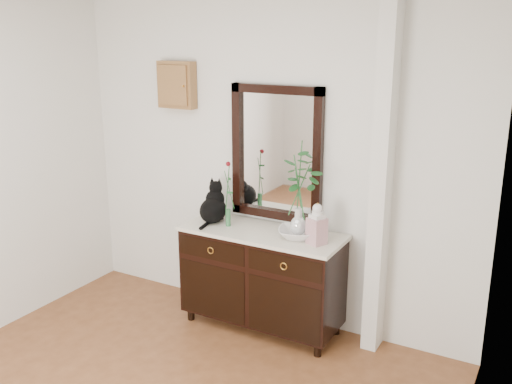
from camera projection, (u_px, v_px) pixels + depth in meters
The scene contains 10 objects.
wall_back at pixel (266, 163), 4.69m from camera, with size 3.60×0.04×2.70m, color silver.
pilaster at pixel (382, 180), 4.15m from camera, with size 0.12×0.20×2.70m, color silver.
sideboard at pixel (262, 274), 4.67m from camera, with size 1.33×0.52×0.82m.
wall_mirror at pixel (276, 154), 4.61m from camera, with size 0.80×0.06×1.10m.
key_cabinet at pixel (177, 85), 4.89m from camera, with size 0.35×0.10×0.40m, color brown.
cat at pixel (213, 202), 4.74m from camera, with size 0.24×0.30×0.35m, color black, non-canonical shape.
lotus_bowl at pixel (298, 233), 4.41m from camera, with size 0.31×0.31×0.08m, color silver.
vase_branches at pixel (299, 188), 4.31m from camera, with size 0.36×0.36×0.76m, color silver, non-canonical shape.
bud_vase_rose at pixel (228, 193), 4.61m from camera, with size 0.07×0.07×0.56m, color #306C3E, non-canonical shape.
ginger_jar at pixel (317, 223), 4.25m from camera, with size 0.12×0.12×0.32m, color white, non-canonical shape.
Camera 1 is at (2.15, -2.06, 2.39)m, focal length 40.00 mm.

